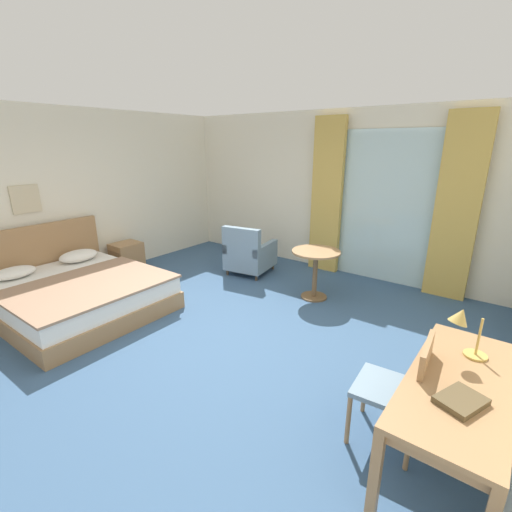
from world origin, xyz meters
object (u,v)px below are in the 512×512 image
framed_picture (26,199)px  armchair_by_window (249,255)px  round_cafe_table (316,263)px  bed (76,292)px  desk_lamp (464,324)px  closed_book (461,401)px  writing_desk (459,391)px  desk_chair (401,386)px  nightstand (127,257)px

framed_picture → armchair_by_window: bearing=51.4°
armchair_by_window → round_cafe_table: (1.43, -0.24, 0.20)m
bed → desk_lamp: desk_lamp is taller
closed_book → framed_picture: framed_picture is taller
framed_picture → writing_desk: bearing=2.9°
writing_desk → closed_book: size_ratio=5.33×
writing_desk → round_cafe_table: writing_desk is taller
desk_lamp → framed_picture: size_ratio=1.03×
writing_desk → desk_lamp: (-0.07, 0.28, 0.36)m
desk_chair → framed_picture: 5.40m
nightstand → writing_desk: (5.39, -1.05, 0.38)m
bed → desk_lamp: 4.62m
bed → nightstand: bed is taller
desk_lamp → closed_book: 0.59m
desk_chair → armchair_by_window: (-3.24, 2.30, -0.17)m
armchair_by_window → framed_picture: (-2.08, -2.60, 1.10)m
bed → armchair_by_window: size_ratio=2.51×
desk_chair → closed_book: (0.39, -0.26, 0.24)m
desk_chair → desk_lamp: size_ratio=2.23×
writing_desk → framed_picture: (-5.68, -0.29, 0.79)m
writing_desk → desk_chair: bearing=177.4°
desk_chair → armchair_by_window: bearing=144.7°
nightstand → round_cafe_table: round_cafe_table is taller
desk_chair → desk_lamp: (0.30, 0.26, 0.49)m
desk_chair → closed_book: 0.53m
armchair_by_window → framed_picture: framed_picture is taller
nightstand → writing_desk: size_ratio=0.36×
closed_book → framed_picture: size_ratio=0.70×
armchair_by_window → round_cafe_table: 1.47m
bed → closed_book: (4.63, 0.04, 0.49)m
nightstand → closed_book: bearing=-13.5°
nightstand → writing_desk: bearing=-11.0°
bed → desk_chair: bed is taller
nightstand → desk_lamp: (5.32, -0.77, 0.74)m
nightstand → round_cafe_table: (3.22, 1.02, 0.28)m
writing_desk → round_cafe_table: bearing=136.3°
desk_lamp → round_cafe_table: 2.80m
bed → round_cafe_table: bed is taller
writing_desk → closed_book: (0.03, -0.25, 0.11)m
bed → closed_book: bed is taller
bed → round_cafe_table: 3.39m
desk_lamp → round_cafe_table: size_ratio=0.56×
framed_picture → bed: bearing=0.1°
desk_chair → armchair_by_window: 3.97m
bed → nightstand: size_ratio=4.15×
writing_desk → desk_lamp: bearing=103.4°
closed_book → round_cafe_table: bearing=155.8°
writing_desk → desk_lamp: 0.46m
desk_chair → armchair_by_window: size_ratio=1.05×
framed_picture → desk_chair: bearing=3.3°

